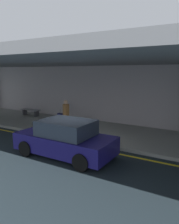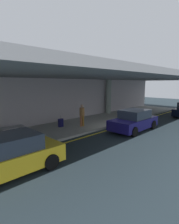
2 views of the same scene
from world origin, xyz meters
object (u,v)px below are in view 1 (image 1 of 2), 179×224
(person_waiting_for_ride, at_px, (66,112))
(bench_metal, at_px, (30,111))
(car_navy, at_px, (65,139))
(suitcase_upright_primary, at_px, (60,118))

(person_waiting_for_ride, height_order, bench_metal, person_waiting_for_ride)
(car_navy, distance_m, suitcase_upright_primary, 5.45)
(suitcase_upright_primary, bearing_deg, bench_metal, -167.13)
(car_navy, bearing_deg, person_waiting_for_ride, -49.08)
(suitcase_upright_primary, distance_m, bench_metal, 3.50)
(car_navy, relative_size, person_waiting_for_ride, 2.44)
(person_waiting_for_ride, relative_size, suitcase_upright_primary, 1.87)
(car_navy, xyz_separation_m, bench_metal, (-6.98, 4.82, -0.21))
(suitcase_upright_primary, height_order, bench_metal, suitcase_upright_primary)
(bench_metal, bearing_deg, suitcase_upright_primary, -11.49)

